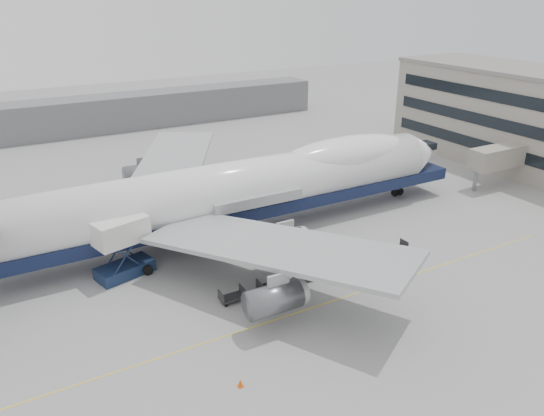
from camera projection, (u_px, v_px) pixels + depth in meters
ground at (290, 276)px, 54.07m from camera, size 260.00×260.00×0.00m
apron_line at (324, 304)px, 49.24m from camera, size 60.00×0.15×0.01m
hangar at (63, 118)px, 104.49m from camera, size 110.00×8.00×7.00m
airliner at (242, 188)px, 61.86m from camera, size 67.00×55.30×19.98m
catering_truck at (122, 244)px, 52.96m from camera, size 6.19×4.92×6.25m
traffic_cone at (240, 383)px, 38.93m from camera, size 0.44×0.44×0.64m
dolly_0 at (232, 297)px, 49.43m from camera, size 2.30×1.35×1.30m
dolly_1 at (269, 286)px, 51.26m from camera, size 2.30×1.35×1.30m
dolly_2 at (304, 275)px, 53.08m from camera, size 2.30×1.35×1.30m
dolly_3 at (337, 266)px, 54.91m from camera, size 2.30×1.35×1.30m
dolly_4 at (368, 257)px, 56.74m from camera, size 2.30×1.35×1.30m
dolly_5 at (396, 249)px, 58.56m from camera, size 2.30×1.35×1.30m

